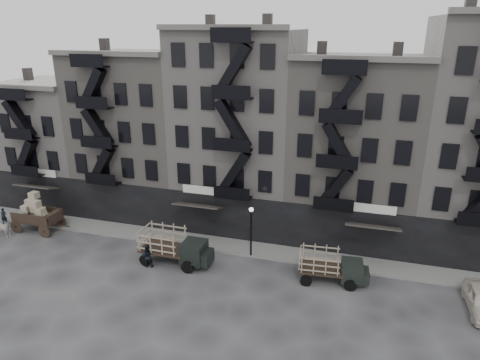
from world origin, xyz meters
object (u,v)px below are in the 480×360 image
(horse, at_px, (2,229))
(stake_truck_west, at_px, (174,244))
(wagon, at_px, (35,209))
(pedestrian_mid, at_px, (147,256))
(stake_truck_east, at_px, (331,265))
(pedestrian_west, at_px, (4,216))

(horse, relative_size, stake_truck_west, 0.34)
(wagon, height_order, pedestrian_mid, wagon)
(stake_truck_west, height_order, stake_truck_east, stake_truck_west)
(pedestrian_west, height_order, pedestrian_mid, pedestrian_mid)
(wagon, distance_m, stake_truck_east, 25.96)
(pedestrian_west, distance_m, pedestrian_mid, 16.47)
(stake_truck_east, xyz_separation_m, pedestrian_mid, (-13.54, -1.81, -0.48))
(wagon, relative_size, pedestrian_mid, 2.31)
(wagon, height_order, stake_truck_west, wagon)
(wagon, bearing_deg, horse, -131.50)
(pedestrian_west, bearing_deg, wagon, -20.54)
(stake_truck_west, bearing_deg, horse, -178.02)
(pedestrian_mid, bearing_deg, stake_truck_west, -164.06)
(wagon, bearing_deg, pedestrian_mid, -11.51)
(horse, xyz_separation_m, stake_truck_west, (16.07, 0.31, 0.79))
(wagon, relative_size, stake_truck_west, 0.75)
(stake_truck_west, xyz_separation_m, stake_truck_east, (11.80, 0.75, -0.21))
(horse, bearing_deg, stake_truck_east, -90.03)
(horse, bearing_deg, pedestrian_west, 38.07)
(pedestrian_west, bearing_deg, stake_truck_west, -24.69)
(stake_truck_west, height_order, pedestrian_mid, stake_truck_west)
(pedestrian_west, bearing_deg, stake_truck_east, -20.87)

